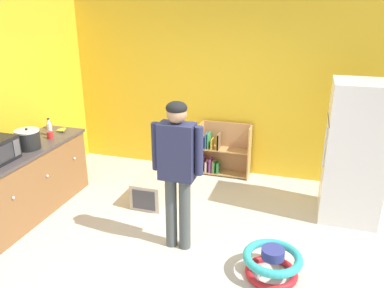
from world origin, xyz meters
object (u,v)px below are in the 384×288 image
kitchen_counter (28,180)px  red_cup (50,135)px  refrigerator (355,153)px  yellow_cup (21,138)px  banana_bunch (62,130)px  teal_cup (3,146)px  bookshelf (222,152)px  standing_person (177,163)px  baby_walker (272,263)px  pet_carrier (152,191)px  crock_pot (28,139)px  clear_bottle (49,128)px  white_cup (34,134)px  orange_cup (49,125)px

kitchen_counter → red_cup: (0.10, 0.43, 0.50)m
refrigerator → yellow_cup: (-4.21, -0.89, 0.06)m
banana_bunch → refrigerator: bearing=5.2°
red_cup → teal_cup: same height
bookshelf → yellow_cup: 2.97m
red_cup → teal_cup: (-0.30, -0.53, 0.00)m
yellow_cup → teal_cup: same height
bookshelf → standing_person: standing_person is taller
baby_walker → banana_bunch: banana_bunch is taller
baby_walker → red_cup: size_ratio=6.36×
baby_walker → pet_carrier: pet_carrier is taller
standing_person → pet_carrier: bearing=128.6°
crock_pot → teal_cup: 0.32m
standing_person → clear_bottle: 2.24m
refrigerator → kitchen_counter: bearing=-164.7°
refrigerator → teal_cup: 4.39m
refrigerator → white_cup: refrigerator is taller
bookshelf → orange_cup: orange_cup is taller
pet_carrier → white_cup: size_ratio=5.81×
teal_cup → yellow_cup: bearing=89.5°
crock_pot → orange_cup: 0.85m
kitchen_counter → orange_cup: orange_cup is taller
clear_bottle → red_cup: clear_bottle is taller
kitchen_counter → pet_carrier: bearing=25.0°
standing_person → yellow_cup: bearing=170.5°
bookshelf → crock_pot: size_ratio=2.84×
refrigerator → banana_bunch: size_ratio=11.24×
crock_pot → clear_bottle: 0.53m
kitchen_counter → red_cup: bearing=76.5°
bookshelf → baby_walker: 2.57m
pet_carrier → orange_cup: size_ratio=5.81×
red_cup → orange_cup: bearing=126.9°
red_cup → yellow_cup: same height
kitchen_counter → teal_cup: bearing=-151.5°
refrigerator → clear_bottle: bearing=-172.1°
baby_walker → red_cup: red_cup is taller
yellow_cup → teal_cup: size_ratio=1.00×
pet_carrier → white_cup: 1.80m
crock_pot → banana_bunch: 0.73m
crock_pot → refrigerator: bearing=15.4°
orange_cup → white_cup: 0.40m
bookshelf → pet_carrier: bookshelf is taller
crock_pot → orange_cup: (-0.28, 0.80, -0.08)m
standing_person → baby_walker: (1.08, -0.21, -0.87)m
pet_carrier → orange_cup: (-1.64, 0.14, 0.77)m
bookshelf → yellow_cup: bearing=-143.8°
orange_cup → yellow_cup: bearing=-90.2°
baby_walker → clear_bottle: (-3.20, 0.94, 0.84)m
clear_bottle → banana_bunch: bearing=71.3°
kitchen_counter → baby_walker: bearing=-7.0°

